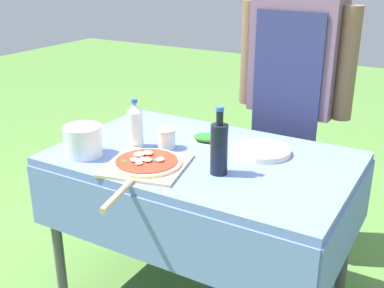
{
  "coord_description": "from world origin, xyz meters",
  "views": [
    {
      "loc": [
        0.93,
        -1.7,
        1.58
      ],
      "look_at": [
        -0.06,
        0.0,
        0.81
      ],
      "focal_mm": 45.0,
      "sensor_mm": 36.0,
      "label": 1
    }
  ],
  "objects_px": {
    "mixing_tub": "(83,141)",
    "sauce_jar": "(166,140)",
    "person_cook": "(294,84)",
    "oil_bottle": "(219,148)",
    "prep_table": "(203,174)",
    "plate_stack": "(262,151)",
    "pizza_on_peel": "(145,165)",
    "water_bottle": "(135,125)",
    "herb_container": "(208,138)"
  },
  "relations": [
    {
      "from": "herb_container",
      "to": "sauce_jar",
      "type": "height_order",
      "value": "sauce_jar"
    },
    {
      "from": "water_bottle",
      "to": "sauce_jar",
      "type": "relative_size",
      "value": 2.52
    },
    {
      "from": "prep_table",
      "to": "person_cook",
      "type": "distance_m",
      "value": 0.74
    },
    {
      "from": "prep_table",
      "to": "mixing_tub",
      "type": "height_order",
      "value": "mixing_tub"
    },
    {
      "from": "person_cook",
      "to": "pizza_on_peel",
      "type": "bearing_deg",
      "value": 74.58
    },
    {
      "from": "prep_table",
      "to": "sauce_jar",
      "type": "relative_size",
      "value": 14.58
    },
    {
      "from": "water_bottle",
      "to": "herb_container",
      "type": "bearing_deg",
      "value": 39.77
    },
    {
      "from": "sauce_jar",
      "to": "person_cook",
      "type": "bearing_deg",
      "value": 62.21
    },
    {
      "from": "water_bottle",
      "to": "herb_container",
      "type": "height_order",
      "value": "water_bottle"
    },
    {
      "from": "oil_bottle",
      "to": "mixing_tub",
      "type": "bearing_deg",
      "value": -168.04
    },
    {
      "from": "oil_bottle",
      "to": "sauce_jar",
      "type": "relative_size",
      "value": 3.11
    },
    {
      "from": "person_cook",
      "to": "water_bottle",
      "type": "bearing_deg",
      "value": 59.75
    },
    {
      "from": "mixing_tub",
      "to": "sauce_jar",
      "type": "distance_m",
      "value": 0.36
    },
    {
      "from": "prep_table",
      "to": "mixing_tub",
      "type": "bearing_deg",
      "value": -149.66
    },
    {
      "from": "water_bottle",
      "to": "herb_container",
      "type": "relative_size",
      "value": 1.2
    },
    {
      "from": "person_cook",
      "to": "herb_container",
      "type": "height_order",
      "value": "person_cook"
    },
    {
      "from": "oil_bottle",
      "to": "plate_stack",
      "type": "relative_size",
      "value": 1.11
    },
    {
      "from": "oil_bottle",
      "to": "herb_container",
      "type": "relative_size",
      "value": 1.48
    },
    {
      "from": "sauce_jar",
      "to": "oil_bottle",
      "type": "bearing_deg",
      "value": -20.64
    },
    {
      "from": "oil_bottle",
      "to": "sauce_jar",
      "type": "height_order",
      "value": "oil_bottle"
    },
    {
      "from": "person_cook",
      "to": "oil_bottle",
      "type": "xyz_separation_m",
      "value": [
        -0.02,
        -0.79,
        -0.09
      ]
    },
    {
      "from": "person_cook",
      "to": "mixing_tub",
      "type": "height_order",
      "value": "person_cook"
    },
    {
      "from": "oil_bottle",
      "to": "plate_stack",
      "type": "bearing_deg",
      "value": 75.85
    },
    {
      "from": "prep_table",
      "to": "mixing_tub",
      "type": "relative_size",
      "value": 7.91
    },
    {
      "from": "mixing_tub",
      "to": "plate_stack",
      "type": "relative_size",
      "value": 0.66
    },
    {
      "from": "oil_bottle",
      "to": "herb_container",
      "type": "height_order",
      "value": "oil_bottle"
    },
    {
      "from": "pizza_on_peel",
      "to": "plate_stack",
      "type": "distance_m",
      "value": 0.52
    },
    {
      "from": "plate_stack",
      "to": "mixing_tub",
      "type": "bearing_deg",
      "value": -148.49
    },
    {
      "from": "prep_table",
      "to": "water_bottle",
      "type": "xyz_separation_m",
      "value": [
        -0.31,
        -0.07,
        0.2
      ]
    },
    {
      "from": "prep_table",
      "to": "plate_stack",
      "type": "distance_m",
      "value": 0.28
    },
    {
      "from": "herb_container",
      "to": "sauce_jar",
      "type": "distance_m",
      "value": 0.21
    },
    {
      "from": "herb_container",
      "to": "person_cook",
      "type": "bearing_deg",
      "value": 66.24
    },
    {
      "from": "sauce_jar",
      "to": "water_bottle",
      "type": "bearing_deg",
      "value": -157.54
    },
    {
      "from": "person_cook",
      "to": "sauce_jar",
      "type": "bearing_deg",
      "value": 65.62
    },
    {
      "from": "water_bottle",
      "to": "plate_stack",
      "type": "xyz_separation_m",
      "value": [
        0.53,
        0.21,
        -0.09
      ]
    },
    {
      "from": "water_bottle",
      "to": "sauce_jar",
      "type": "height_order",
      "value": "water_bottle"
    },
    {
      "from": "prep_table",
      "to": "oil_bottle",
      "type": "distance_m",
      "value": 0.29
    },
    {
      "from": "pizza_on_peel",
      "to": "prep_table",
      "type": "bearing_deg",
      "value": 47.13
    },
    {
      "from": "plate_stack",
      "to": "pizza_on_peel",
      "type": "bearing_deg",
      "value": -132.55
    },
    {
      "from": "prep_table",
      "to": "herb_container",
      "type": "distance_m",
      "value": 0.19
    },
    {
      "from": "plate_stack",
      "to": "sauce_jar",
      "type": "distance_m",
      "value": 0.43
    },
    {
      "from": "water_bottle",
      "to": "herb_container",
      "type": "distance_m",
      "value": 0.35
    },
    {
      "from": "person_cook",
      "to": "oil_bottle",
      "type": "bearing_deg",
      "value": 91.76
    },
    {
      "from": "mixing_tub",
      "to": "water_bottle",
      "type": "bearing_deg",
      "value": 55.42
    },
    {
      "from": "pizza_on_peel",
      "to": "oil_bottle",
      "type": "relative_size",
      "value": 2.11
    },
    {
      "from": "pizza_on_peel",
      "to": "mixing_tub",
      "type": "relative_size",
      "value": 3.55
    },
    {
      "from": "pizza_on_peel",
      "to": "herb_container",
      "type": "distance_m",
      "value": 0.4
    },
    {
      "from": "sauce_jar",
      "to": "plate_stack",
      "type": "bearing_deg",
      "value": 21.48
    },
    {
      "from": "pizza_on_peel",
      "to": "water_bottle",
      "type": "bearing_deg",
      "value": 121.76
    },
    {
      "from": "person_cook",
      "to": "pizza_on_peel",
      "type": "distance_m",
      "value": 0.97
    }
  ]
}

